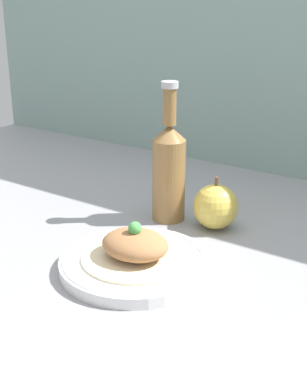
{
  "coord_description": "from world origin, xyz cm",
  "views": [
    {
      "loc": [
        50.4,
        -68.02,
        42.31
      ],
      "look_at": [
        0.87,
        3.96,
        9.47
      ],
      "focal_mm": 50.0,
      "sensor_mm": 36.0,
      "label": 1
    }
  ],
  "objects_px": {
    "plate": "(135,262)",
    "apple": "(216,207)",
    "plated_food": "(135,247)",
    "cider_bottle": "(169,168)"
  },
  "relations": [
    {
      "from": "plated_food",
      "to": "cider_bottle",
      "type": "distance_m",
      "value": 0.22
    },
    {
      "from": "cider_bottle",
      "to": "plated_food",
      "type": "bearing_deg",
      "value": -71.43
    },
    {
      "from": "plate",
      "to": "cider_bottle",
      "type": "xyz_separation_m",
      "value": [
        -0.07,
        0.2,
        0.09
      ]
    },
    {
      "from": "plate",
      "to": "plated_food",
      "type": "height_order",
      "value": "plated_food"
    },
    {
      "from": "plated_food",
      "to": "plate",
      "type": "bearing_deg",
      "value": 0.0
    },
    {
      "from": "cider_bottle",
      "to": "apple",
      "type": "relative_size",
      "value": 2.65
    },
    {
      "from": "plate",
      "to": "plated_food",
      "type": "xyz_separation_m",
      "value": [
        -0.0,
        0.0,
        0.03
      ]
    },
    {
      "from": "apple",
      "to": "plate",
      "type": "bearing_deg",
      "value": -97.63
    },
    {
      "from": "plate",
      "to": "cider_bottle",
      "type": "bearing_deg",
      "value": 108.57
    },
    {
      "from": "plate",
      "to": "apple",
      "type": "bearing_deg",
      "value": 82.37
    }
  ]
}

